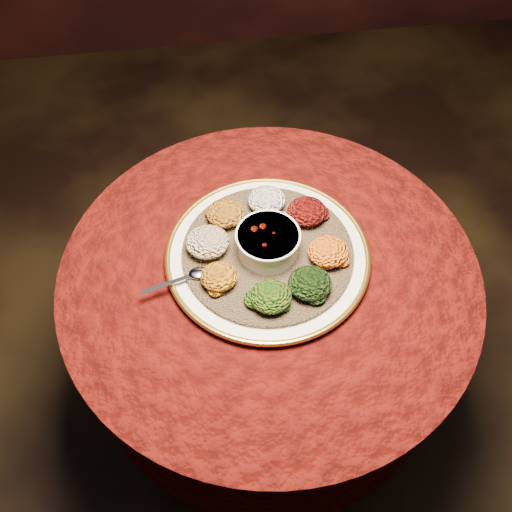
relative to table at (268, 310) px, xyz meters
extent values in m
plane|color=black|center=(0.00, 0.00, -0.55)|extent=(4.00, 4.00, 0.00)
cylinder|color=black|center=(0.00, 0.00, -0.53)|extent=(0.44, 0.44, 0.04)
cylinder|color=black|center=(0.00, 0.00, -0.21)|extent=(0.12, 0.12, 0.68)
cylinder|color=black|center=(0.00, 0.00, 0.15)|extent=(0.80, 0.80, 0.04)
cylinder|color=#3D0805|center=(0.00, 0.00, 0.00)|extent=(0.93, 0.93, 0.34)
cylinder|color=#3D0805|center=(0.00, 0.00, 0.17)|extent=(0.96, 0.96, 0.01)
cylinder|color=silver|center=(0.00, 0.03, 0.19)|extent=(0.52, 0.52, 0.02)
torus|color=gold|center=(0.00, 0.03, 0.20)|extent=(0.47, 0.47, 0.01)
cylinder|color=brown|center=(0.00, 0.03, 0.20)|extent=(0.47, 0.47, 0.01)
cylinder|color=silver|center=(0.00, 0.03, 0.24)|extent=(0.14, 0.14, 0.06)
cylinder|color=silver|center=(0.00, 0.03, 0.26)|extent=(0.14, 0.14, 0.01)
cylinder|color=#620E04|center=(0.00, 0.03, 0.26)|extent=(0.11, 0.11, 0.01)
ellipsoid|color=silver|center=(-0.16, -0.01, 0.21)|extent=(0.05, 0.03, 0.01)
cube|color=silver|center=(-0.23, -0.03, 0.21)|extent=(0.12, 0.04, 0.00)
ellipsoid|color=silver|center=(0.02, 0.17, 0.23)|extent=(0.09, 0.09, 0.04)
ellipsoid|color=black|center=(0.11, 0.12, 0.23)|extent=(0.09, 0.09, 0.04)
ellipsoid|color=#C68810|center=(0.13, 0.00, 0.23)|extent=(0.09, 0.09, 0.04)
ellipsoid|color=black|center=(0.07, -0.08, 0.23)|extent=(0.09, 0.09, 0.05)
ellipsoid|color=#9E220A|center=(-0.01, -0.10, 0.23)|extent=(0.09, 0.08, 0.04)
ellipsoid|color=#BC6D10|center=(-0.12, -0.04, 0.23)|extent=(0.08, 0.08, 0.04)
ellipsoid|color=maroon|center=(-0.13, 0.06, 0.23)|extent=(0.10, 0.09, 0.05)
ellipsoid|color=#8C5C10|center=(-0.08, 0.14, 0.23)|extent=(0.09, 0.09, 0.04)
camera|label=1|loc=(-0.13, -0.72, 1.25)|focal=40.00mm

